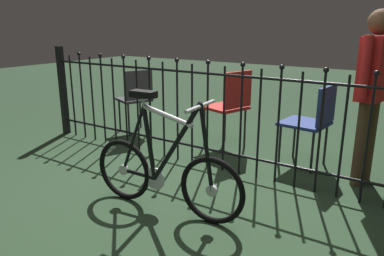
% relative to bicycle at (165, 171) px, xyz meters
% --- Properties ---
extents(ground_plane, '(20.00, 20.00, 0.00)m').
position_rel_bicycle_xyz_m(ground_plane, '(-0.08, 0.21, -0.32)').
color(ground_plane, '#213621').
extents(iron_fence, '(4.64, 0.07, 1.12)m').
position_rel_bicycle_xyz_m(iron_fence, '(-0.13, 0.96, 0.24)').
color(iron_fence, black).
rests_on(iron_fence, ground).
extents(bicycle, '(1.30, 0.40, 0.92)m').
position_rel_bicycle_xyz_m(bicycle, '(0.00, 0.00, 0.00)').
color(bicycle, black).
rests_on(bicycle, ground).
extents(chair_red, '(0.52, 0.52, 0.90)m').
position_rel_bicycle_xyz_m(chair_red, '(-0.27, 1.57, 0.22)').
color(chair_red, black).
rests_on(chair_red, ground).
extents(chair_navy, '(0.47, 0.47, 0.83)m').
position_rel_bicycle_xyz_m(chair_navy, '(0.66, 1.52, 0.18)').
color(chair_navy, black).
rests_on(chair_navy, ground).
extents(chair_charcoal, '(0.50, 0.50, 0.83)m').
position_rel_bicycle_xyz_m(chair_charcoal, '(-1.57, 1.47, 0.18)').
color(chair_charcoal, black).
rests_on(chair_charcoal, ground).
extents(person_visitor, '(0.24, 0.47, 1.51)m').
position_rel_bicycle_xyz_m(person_visitor, '(1.16, 1.38, 0.57)').
color(person_visitor, '#4C3823').
rests_on(person_visitor, ground).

